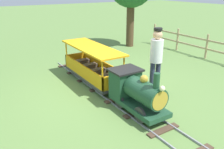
# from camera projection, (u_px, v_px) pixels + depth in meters

# --- Properties ---
(ground_plane) EXTENTS (60.00, 60.00, 0.00)m
(ground_plane) POSITION_uv_depth(u_px,v_px,m) (106.00, 91.00, 5.96)
(ground_plane) COLOR #608442
(track) EXTENTS (0.70, 6.05, 0.04)m
(track) POSITION_uv_depth(u_px,v_px,m) (110.00, 93.00, 5.83)
(track) COLOR gray
(track) RESTS_ON ground_plane
(locomotive) EXTENTS (0.66, 1.45, 1.02)m
(locomotive) POSITION_uv_depth(u_px,v_px,m) (136.00, 91.00, 4.84)
(locomotive) COLOR #1E472D
(locomotive) RESTS_ON ground_plane
(passenger_car) EXTENTS (0.76, 2.35, 0.97)m
(passenger_car) POSITION_uv_depth(u_px,v_px,m) (92.00, 68.00, 6.39)
(passenger_car) COLOR #3F3F3F
(passenger_car) RESTS_ON ground_plane
(conductor_person) EXTENTS (0.30, 0.30, 1.62)m
(conductor_person) POSITION_uv_depth(u_px,v_px,m) (156.00, 56.00, 5.59)
(conductor_person) COLOR #282D47
(conductor_person) RESTS_ON ground_plane
(fence_section) EXTENTS (0.08, 7.13, 0.90)m
(fence_section) POSITION_uv_depth(u_px,v_px,m) (224.00, 50.00, 7.96)
(fence_section) COLOR tan
(fence_section) RESTS_ON ground_plane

